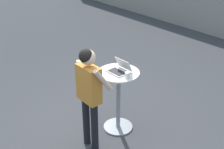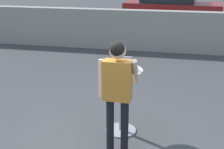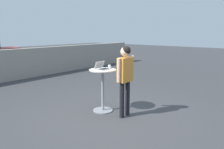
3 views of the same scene
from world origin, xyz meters
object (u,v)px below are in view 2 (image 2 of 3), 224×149
parked_car_near_street (171,7)px  laptop (122,67)px  standing_person (117,85)px  coffee_mug (136,68)px  cafe_table (121,95)px

parked_car_near_street → laptop: bearing=-92.7°
laptop → standing_person: 0.66m
laptop → coffee_mug: laptop is taller
cafe_table → parked_car_near_street: parked_car_near_street is taller
standing_person → coffee_mug: bearing=75.2°
cafe_table → coffee_mug: 0.52m
laptop → standing_person: standing_person is taller
laptop → standing_person: size_ratio=0.19×
cafe_table → coffee_mug: bearing=-8.0°
coffee_mug → laptop: bearing=168.9°
coffee_mug → standing_person: (-0.16, -0.61, -0.06)m
laptop → parked_car_near_street: bearing=87.3°
cafe_table → laptop: bearing=91.8°
standing_person → parked_car_near_street: (0.39, 10.16, -0.19)m
coffee_mug → standing_person: 0.63m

